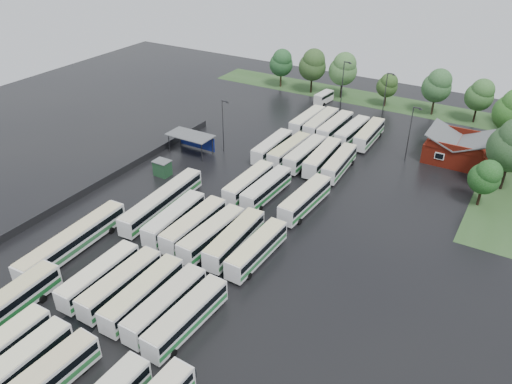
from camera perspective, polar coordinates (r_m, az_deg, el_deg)
The scene contains 49 objects.
ground at distance 66.58m, azimuth -6.81°, elevation -5.91°, with size 160.00×160.00×0.00m, color black.
brick_building at distance 92.95m, azimuth 21.94°, elevation 4.41°, with size 10.07×8.60×5.39m.
wash_shed at distance 89.43m, azimuth -7.36°, elevation 6.25°, with size 8.20×4.20×3.58m.
utility_hut at distance 83.10m, azimuth -10.65°, elevation 2.72°, with size 2.70×2.20×2.62m.
grass_strip_north at distance 117.96m, azimuth 13.43°, elevation 10.16°, with size 80.00×10.00×0.01m, color #28471F.
west_fence at distance 84.38m, azimuth -15.72°, elevation 1.95°, with size 0.10×50.00×1.20m, color #2D2D30.
bus_r0c1 at distance 53.74m, azimuth -25.74°, elevation -17.72°, with size 2.49×11.44×3.18m.
bus_r0c2 at distance 51.61m, azimuth -23.37°, elevation -19.43°, with size 2.98×11.68×3.22m.
bus_r1c0 at distance 61.16m, azimuth -17.47°, elevation -9.11°, with size 2.50×11.11×3.08m.
bus_r1c1 at distance 59.30m, azimuth -15.19°, elevation -10.07°, with size 2.46×11.32×3.15m.
bus_r1c2 at distance 57.35m, azimuth -12.77°, elevation -11.28°, with size 2.64×11.56×3.21m.
bus_r1c3 at distance 55.65m, azimuth -10.27°, elevation -12.51°, with size 2.58×11.41×3.17m.
bus_r1c4 at distance 53.95m, azimuth -7.93°, elevation -13.94°, with size 2.77×11.40×3.15m.
bus_r2c0 at distance 68.86m, azimuth -9.30°, elevation -2.99°, with size 2.98×11.57×3.19m.
bus_r2c1 at distance 67.06m, azimuth -7.09°, elevation -3.78°, with size 2.54×11.67×3.24m.
bus_r2c2 at distance 65.18m, azimuth -5.06°, elevation -4.79°, with size 2.95×11.58×3.19m.
bus_r2c3 at distance 64.04m, azimuth -2.45°, elevation -5.39°, with size 2.82×11.62×3.21m.
bus_r2c4 at distance 62.37m, azimuth 0.11°, elevation -6.54°, with size 2.62×11.20×3.10m.
bus_r3c1 at distance 76.41m, azimuth -0.82°, elevation 1.04°, with size 2.51×11.33×3.15m.
bus_r3c2 at distance 75.08m, azimuth 1.22°, elevation 0.44°, with size 2.70×11.24×3.11m.
bus_r3c4 at distance 72.50m, azimuth 5.62°, elevation -0.82°, with size 3.07×11.79×3.25m.
bus_r4c0 at distance 88.12m, azimuth 1.87°, elevation 5.20°, with size 2.47×11.13×3.09m.
bus_r4c1 at distance 86.87m, azimuth 3.82°, elevation 4.77°, with size 2.84×11.33×3.13m.
bus_r4c2 at distance 85.78m, azimuth 5.62°, elevation 4.37°, with size 2.69×11.54×3.20m.
bus_r4c3 at distance 84.75m, azimuth 7.60°, elevation 3.92°, with size 2.95×11.73×3.24m.
bus_r4c4 at distance 83.59m, azimuth 9.50°, elevation 3.29°, with size 2.89×11.13×3.07m.
bus_r5c0 at distance 99.60m, azimuth 5.90°, elevation 8.13°, with size 2.62×11.32×3.14m.
bus_r5c1 at distance 98.45m, azimuth 7.43°, elevation 7.80°, with size 2.58×11.70×3.25m.
bus_r5c2 at distance 97.13m, azimuth 9.03°, elevation 7.36°, with size 2.73×11.71×3.25m.
bus_r5c3 at distance 95.86m, azimuth 10.92°, elevation 6.81°, with size 2.82×11.23×3.10m.
bus_r5c4 at distance 95.34m, azimuth 12.79°, elevation 6.47°, with size 2.61×11.27×3.12m.
artic_bus_west_b at distance 73.16m, azimuth -10.66°, elevation -1.00°, with size 3.15×16.80×3.10m.
artic_bus_west_c at distance 67.86m, azimuth -20.18°, elevation -5.26°, with size 3.05×16.92×3.12m.
minibus at distance 113.90m, azimuth 7.75°, elevation 10.69°, with size 2.59×5.63×2.38m.
tree_north_0 at distance 122.20m, azimuth 2.93°, elevation 14.57°, with size 5.58×5.58×9.24m.
tree_north_1 at distance 118.39m, azimuth 6.51°, elevation 14.28°, with size 6.30×6.30×10.43m.
tree_north_2 at distance 116.03m, azimuth 9.97°, elevation 13.72°, with size 6.35×6.35×10.51m.
tree_north_3 at distance 113.22m, azimuth 14.82°, elevation 11.74°, with size 4.56×4.54×7.53m.
tree_north_4 at distance 110.91m, azimuth 20.04°, elevation 11.39°, with size 6.01×6.01×9.95m.
tree_north_5 at distance 109.97m, azimuth 24.26°, elevation 10.12°, with size 5.56×5.56×9.21m.
tree_east_0 at distance 78.90m, azimuth 24.78°, elevation 1.60°, with size 4.59×4.57×7.57m.
lamp_post_ne at distance 88.59m, azimuth 17.26°, elevation 6.78°, with size 1.51×0.29×9.83m.
lamp_post_nw at distance 88.29m, azimuth -3.74°, elevation 7.97°, with size 1.49×0.29×9.65m.
lamp_post_back_w at distance 108.66m, azimuth 9.93°, elevation 12.24°, with size 1.63×0.32×10.59m.
lamp_post_back_e at distance 104.21m, azimuth 14.60°, elevation 10.79°, with size 1.57×0.31×10.17m.
puddle_0 at distance 58.24m, azimuth -19.82°, elevation -14.18°, with size 4.27×4.27×0.01m, color black.
puddle_2 at distance 73.98m, azimuth -11.66°, elevation -2.30°, with size 5.28×5.28×0.01m, color black.
puddle_3 at distance 61.83m, azimuth -5.56°, elevation -9.10°, with size 4.58×4.58×0.01m, color black.
puddle_4 at distance 51.15m, azimuth -8.73°, elevation -20.09°, with size 3.28×3.28×0.01m, color black.
Camera 1 is at (33.96, -41.78, 39.18)m, focal length 35.00 mm.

